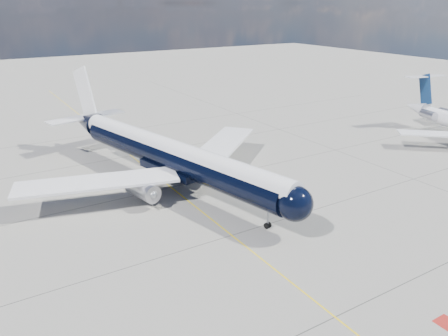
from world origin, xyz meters
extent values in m
plane|color=gray|center=(0.00, 30.00, 0.00)|extent=(320.00, 320.00, 0.00)
cube|color=yellow|center=(0.00, 25.00, 0.00)|extent=(0.16, 160.00, 0.01)
cube|color=maroon|center=(6.80, -10.00, 0.00)|extent=(1.60, 1.60, 0.01)
cylinder|color=black|center=(0.55, 24.96, 4.09)|extent=(11.95, 36.90, 3.70)
sphere|color=black|center=(4.94, 5.98, 4.09)|extent=(4.44, 4.44, 3.70)
cone|color=black|center=(-4.62, 47.26, 4.68)|extent=(5.14, 7.48, 3.70)
cylinder|color=white|center=(0.55, 24.96, 5.02)|extent=(11.60, 38.62, 2.89)
cube|color=black|center=(4.98, 5.79, 4.63)|extent=(2.54, 1.67, 0.54)
cube|color=white|center=(-9.75, 24.08, 3.21)|extent=(19.33, 9.54, 0.31)
cube|color=white|center=(10.18, 28.69, 3.21)|extent=(17.31, 15.95, 0.31)
cube|color=black|center=(0.55, 24.96, 2.73)|extent=(6.18, 10.41, 0.97)
cylinder|color=#BBBBC3|center=(-5.18, 21.63, 2.09)|extent=(3.14, 4.86, 2.18)
cylinder|color=#BBBBC3|center=(7.15, 24.49, 2.09)|extent=(3.14, 4.86, 2.18)
sphere|color=gray|center=(-4.72, 19.64, 2.09)|extent=(1.29, 1.29, 1.07)
sphere|color=gray|center=(7.62, 22.50, 2.09)|extent=(1.29, 1.29, 1.07)
cube|color=white|center=(-5.23, 21.82, 2.83)|extent=(0.91, 3.09, 1.07)
cube|color=white|center=(7.11, 24.68, 2.83)|extent=(0.91, 3.09, 1.07)
cube|color=white|center=(-4.51, 46.79, 9.64)|extent=(1.70, 6.09, 8.31)
cube|color=white|center=(-4.62, 47.26, 5.46)|extent=(13.04, 5.89, 0.21)
cylinder|color=gray|center=(4.17, 9.30, 1.22)|extent=(0.21, 0.21, 2.05)
cylinder|color=black|center=(3.98, 9.25, 0.34)|extent=(0.32, 0.70, 0.68)
cylinder|color=black|center=(4.36, 9.34, 0.34)|extent=(0.32, 0.70, 0.68)
cylinder|color=gray|center=(-2.82, 25.68, 1.32)|extent=(0.30, 0.30, 1.85)
cylinder|color=gray|center=(3.25, 27.09, 1.32)|extent=(0.30, 0.30, 1.85)
cylinder|color=black|center=(-2.70, 25.16, 0.54)|extent=(0.67, 1.14, 1.07)
cylinder|color=black|center=(-2.94, 26.20, 0.54)|extent=(0.67, 1.14, 1.07)
cylinder|color=black|center=(3.37, 26.56, 0.54)|extent=(0.67, 1.14, 1.07)
cylinder|color=black|center=(3.13, 27.61, 0.54)|extent=(0.67, 1.14, 1.07)
cone|color=white|center=(55.11, 28.39, 3.56)|extent=(3.85, 5.58, 2.75)
cube|color=white|center=(44.99, 16.69, 2.54)|extent=(11.68, 10.85, 0.22)
cylinder|color=#BBBBC3|center=(51.73, 23.44, 3.56)|extent=(2.24, 3.52, 1.53)
cylinder|color=#BBBBC3|center=(55.89, 22.45, 3.56)|extent=(2.24, 3.52, 1.53)
cube|color=white|center=(52.23, 23.33, 3.56)|extent=(1.37, 1.82, 0.18)
cube|color=white|center=(55.39, 22.57, 3.56)|extent=(1.37, 1.82, 0.18)
cube|color=#0B254D|center=(54.76, 26.90, 7.37)|extent=(1.23, 4.21, 6.23)
cube|color=white|center=(54.90, 27.50, 9.81)|extent=(8.39, 3.87, 0.16)
camera|label=1|loc=(-21.84, -24.03, 22.90)|focal=35.00mm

